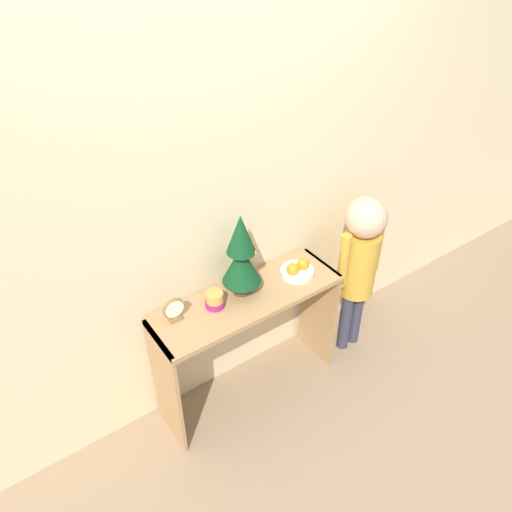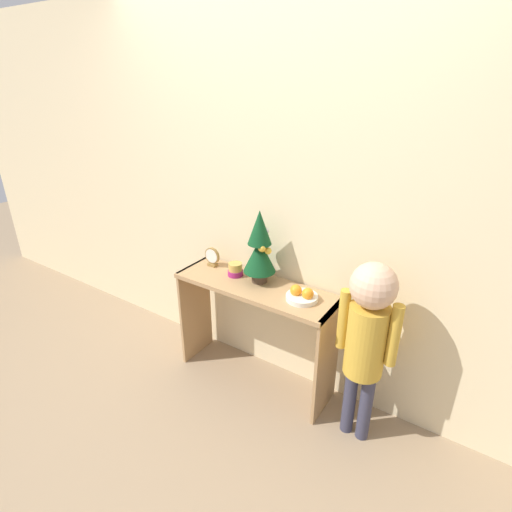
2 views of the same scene
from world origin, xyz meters
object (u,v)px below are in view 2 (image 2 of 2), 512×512
mini_tree (260,247)px  child_figure (368,330)px  desk_clock (212,257)px  fruit_bowl (302,295)px  singing_bowl (235,270)px

mini_tree → child_figure: (0.77, -0.13, -0.25)m
desk_clock → child_figure: child_figure is taller
desk_clock → child_figure: size_ratio=0.12×
fruit_bowl → desk_clock: bearing=174.8°
singing_bowl → desk_clock: (-0.22, 0.03, 0.03)m
desk_clock → child_figure: 1.19m
singing_bowl → child_figure: size_ratio=0.09×
fruit_bowl → singing_bowl: 0.52m
singing_bowl → desk_clock: 0.22m
fruit_bowl → child_figure: size_ratio=0.17×
fruit_bowl → child_figure: bearing=-9.1°
mini_tree → fruit_bowl: 0.40m
mini_tree → desk_clock: (-0.40, 0.01, -0.18)m
singing_bowl → child_figure: 0.96m
singing_bowl → child_figure: bearing=-6.5°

